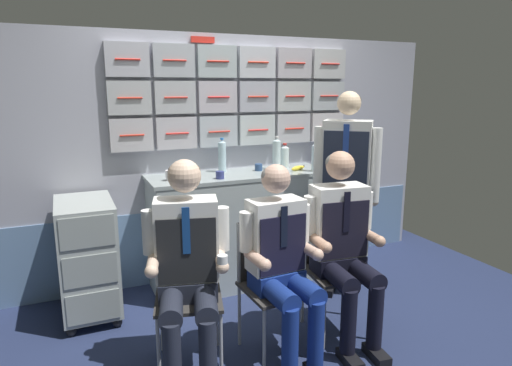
{
  "coord_description": "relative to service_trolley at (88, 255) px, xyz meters",
  "views": [
    {
      "loc": [
        -1.33,
        -2.42,
        1.71
      ],
      "look_at": [
        -0.09,
        0.45,
        1.04
      ],
      "focal_mm": 31.5,
      "sensor_mm": 36.0,
      "label": 1
    }
  ],
  "objects": [
    {
      "name": "snack_banana",
      "position": [
        1.79,
        0.04,
        0.53
      ],
      "size": [
        0.17,
        0.1,
        0.04
      ],
      "color": "yellow",
      "rests_on": "galley_counter"
    },
    {
      "name": "folding_chair_near_trolley",
      "position": [
        1.59,
        -0.85,
        0.05
      ],
      "size": [
        0.44,
        0.44,
        0.85
      ],
      "color": "#A8AAAF",
      "rests_on": "ground"
    },
    {
      "name": "ground",
      "position": [
        1.23,
        -0.98,
        -0.5
      ],
      "size": [
        4.8,
        4.8,
        0.04
      ],
      "primitive_type": "cube",
      "color": "#212B4D"
    },
    {
      "name": "crew_member_right",
      "position": [
        1.08,
        -1.08,
        0.21
      ],
      "size": [
        0.49,
        0.6,
        1.25
      ],
      "color": "black",
      "rests_on": "ground"
    },
    {
      "name": "crew_member_left",
      "position": [
        0.51,
        -0.98,
        0.25
      ],
      "size": [
        0.53,
        0.69,
        1.3
      ],
      "color": "black",
      "rests_on": "ground"
    },
    {
      "name": "folding_chair_right",
      "position": [
        1.07,
        -0.91,
        0.05
      ],
      "size": [
        0.42,
        0.42,
        0.85
      ],
      "color": "#A8AAAF",
      "rests_on": "ground"
    },
    {
      "name": "paper_cup_tan",
      "position": [
        0.65,
        0.04,
        0.55
      ],
      "size": [
        0.08,
        0.08,
        0.08
      ],
      "color": "white",
      "rests_on": "galley_counter"
    },
    {
      "name": "crew_member_standing",
      "position": [
        1.97,
        -0.44,
        0.52
      ],
      "size": [
        0.42,
        0.41,
        1.68
      ],
      "color": "black",
      "rests_on": "ground"
    },
    {
      "name": "service_trolley",
      "position": [
        0.0,
        0.0,
        0.0
      ],
      "size": [
        0.4,
        0.65,
        0.89
      ],
      "color": "black",
      "rests_on": "ground"
    },
    {
      "name": "water_bottle_blue_cap",
      "position": [
        1.63,
        0.14,
        0.65
      ],
      "size": [
        0.07,
        0.07,
        0.3
      ],
      "color": "silver",
      "rests_on": "galley_counter"
    },
    {
      "name": "water_bottle_clear",
      "position": [
        1.91,
        -0.06,
        0.63
      ],
      "size": [
        0.07,
        0.07,
        0.27
      ],
      "color": "silver",
      "rests_on": "galley_counter"
    },
    {
      "name": "coffee_cup_spare",
      "position": [
        1.46,
        0.16,
        0.54
      ],
      "size": [
        0.07,
        0.07,
        0.06
      ],
      "color": "navy",
      "rests_on": "galley_counter"
    },
    {
      "name": "water_bottle_tall",
      "position": [
        1.73,
        0.18,
        0.61
      ],
      "size": [
        0.08,
        0.08,
        0.23
      ],
      "color": "silver",
      "rests_on": "galley_counter"
    },
    {
      "name": "folding_chair_left",
      "position": [
        0.55,
        -0.83,
        0.05
      ],
      "size": [
        0.49,
        0.49,
        0.85
      ],
      "color": "#A8AAAF",
      "rests_on": "ground"
    },
    {
      "name": "galley_bulkhead",
      "position": [
        1.25,
        0.39,
        0.64
      ],
      "size": [
        4.2,
        0.14,
        2.15
      ],
      "color": "#A8A8B8",
      "rests_on": "ground"
    },
    {
      "name": "galley_counter",
      "position": [
        1.28,
        0.11,
        0.01
      ],
      "size": [
        1.58,
        0.53,
        0.98
      ],
      "color": "#A6B2B3",
      "rests_on": "ground"
    },
    {
      "name": "water_bottle_short",
      "position": [
        1.15,
        0.23,
        0.65
      ],
      "size": [
        0.07,
        0.07,
        0.3
      ],
      "color": "silver",
      "rests_on": "galley_counter"
    },
    {
      "name": "crew_member_near_trolley",
      "position": [
        1.57,
        -1.01,
        0.24
      ],
      "size": [
        0.51,
        0.65,
        1.29
      ],
      "color": "black",
      "rests_on": "ground"
    },
    {
      "name": "espresso_cup_small",
      "position": [
        1.04,
        -0.04,
        0.54
      ],
      "size": [
        0.07,
        0.07,
        0.06
      ],
      "color": "navy",
      "rests_on": "galley_counter"
    },
    {
      "name": "coffee_cup_white",
      "position": [
        0.85,
        0.07,
        0.54
      ],
      "size": [
        0.06,
        0.06,
        0.06
      ],
      "color": "white",
      "rests_on": "galley_counter"
    }
  ]
}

